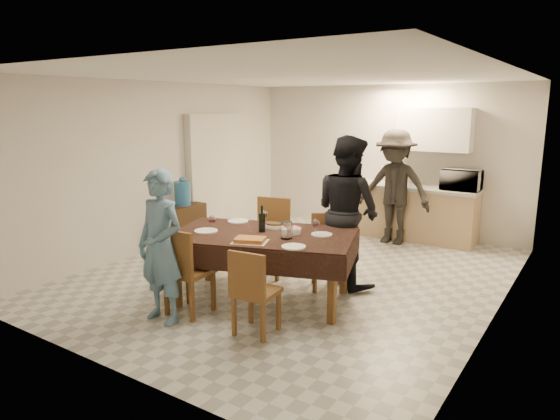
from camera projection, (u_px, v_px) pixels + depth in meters
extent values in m
cube|color=beige|center=(297.00, 274.00, 6.74)|extent=(5.00, 6.00, 0.02)
cube|color=white|center=(299.00, 76.00, 6.21)|extent=(5.00, 6.00, 0.02)
cube|color=beige|center=(385.00, 159.00, 8.92)|extent=(5.00, 0.02, 2.60)
cube|color=beige|center=(104.00, 224.00, 4.03)|extent=(5.00, 0.02, 2.60)
cube|color=beige|center=(162.00, 166.00, 7.83)|extent=(0.02, 6.00, 2.60)
cube|color=beige|center=(505.00, 198.00, 5.12)|extent=(0.02, 6.00, 2.60)
cube|color=beige|center=(217.00, 174.00, 8.81)|extent=(0.15, 1.40, 2.10)
cube|color=tan|center=(409.00, 213.00, 8.52)|extent=(2.20, 0.60, 0.86)
cube|color=#A7A8A3|center=(411.00, 187.00, 8.42)|extent=(2.24, 0.64, 0.05)
cube|color=white|center=(435.00, 130.00, 8.18)|extent=(1.20, 0.34, 0.70)
cube|color=black|center=(263.00, 235.00, 5.71)|extent=(2.33, 1.80, 0.04)
cube|color=brown|center=(263.00, 269.00, 5.79)|extent=(0.08, 0.08, 0.76)
cube|color=brown|center=(189.00, 272.00, 5.40)|extent=(0.46, 0.46, 0.05)
cube|color=brown|center=(175.00, 253.00, 5.19)|extent=(0.44, 0.06, 0.47)
cube|color=brown|center=(256.00, 292.00, 4.92)|extent=(0.44, 0.44, 0.05)
cube|color=brown|center=(245.00, 274.00, 4.73)|extent=(0.40, 0.08, 0.43)
cube|color=brown|center=(268.00, 239.00, 6.62)|extent=(0.56, 0.56, 0.06)
cube|color=brown|center=(259.00, 222.00, 6.39)|extent=(0.46, 0.16, 0.50)
cube|color=brown|center=(328.00, 254.00, 6.14)|extent=(0.57, 0.57, 0.05)
cube|color=brown|center=(321.00, 238.00, 5.94)|extent=(0.37, 0.26, 0.45)
cube|color=black|center=(184.00, 225.00, 8.07)|extent=(0.36, 0.72, 0.67)
cylinder|color=teal|center=(182.00, 193.00, 7.96)|extent=(0.26, 0.26, 0.39)
cylinder|color=white|center=(286.00, 230.00, 5.45)|extent=(0.12, 0.12, 0.19)
cube|color=#BC7337|center=(250.00, 240.00, 5.33)|extent=(0.44, 0.39, 0.05)
cylinder|color=white|center=(294.00, 231.00, 5.68)|extent=(0.17, 0.17, 0.07)
cylinder|color=white|center=(273.00, 226.00, 5.95)|extent=(0.22, 0.22, 0.04)
cylinder|color=white|center=(206.00, 231.00, 5.78)|extent=(0.27, 0.27, 0.02)
cylinder|color=white|center=(294.00, 247.00, 5.13)|extent=(0.25, 0.25, 0.01)
cylinder|color=white|center=(238.00, 221.00, 6.27)|extent=(0.26, 0.26, 0.02)
cylinder|color=white|center=(322.00, 234.00, 5.62)|extent=(0.24, 0.24, 0.01)
imported|color=white|center=(462.00, 180.00, 7.94)|extent=(0.59, 0.40, 0.33)
imported|color=slate|center=(161.00, 247.00, 5.14)|extent=(0.60, 0.40, 1.62)
imported|color=black|center=(347.00, 211.00, 6.23)|extent=(1.12, 1.00, 1.89)
imported|color=black|center=(394.00, 187.00, 8.11)|extent=(1.20, 0.69, 1.87)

